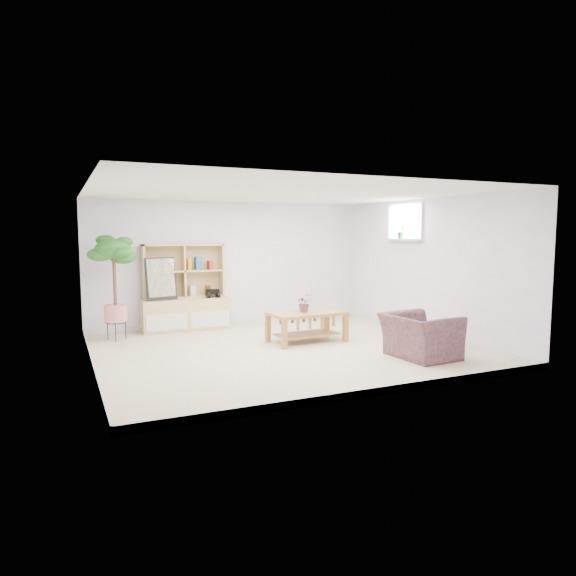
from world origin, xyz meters
name	(u,v)px	position (x,y,z in m)	size (l,w,h in m)	color
floor	(282,350)	(0.00, 0.00, 0.00)	(5.50, 5.00, 0.01)	beige
ceiling	(282,193)	(0.00, 0.00, 2.40)	(5.50, 5.00, 0.01)	white
walls	(282,273)	(0.00, 0.00, 1.20)	(5.51, 5.01, 2.40)	silver
baseboard	(282,347)	(0.00, 0.00, 0.05)	(5.50, 5.00, 0.10)	silver
window	(405,222)	(2.73, 0.60, 2.00)	(0.10, 0.98, 0.68)	#CAE5FD
window_sill	(402,240)	(2.67, 0.60, 1.68)	(0.14, 1.00, 0.04)	silver
storage_unit	(185,288)	(-0.97, 2.24, 0.80)	(1.60, 0.54, 1.60)	tan
poster	(161,279)	(-1.42, 2.16, 0.98)	(0.56, 0.13, 0.77)	yellow
toy_truck	(213,293)	(-0.48, 2.14, 0.69)	(0.33, 0.23, 0.18)	black
coffee_table	(307,327)	(0.62, 0.39, 0.25)	(1.22, 0.67, 0.50)	olive
table_plant	(304,303)	(0.60, 0.43, 0.65)	(0.27, 0.24, 0.30)	#245F2E
floor_tree	(115,288)	(-2.25, 1.81, 0.89)	(0.65, 0.65, 1.78)	#195C1E
armchair	(420,333)	(1.63, -1.26, 0.36)	(0.98, 0.85, 0.72)	#141C3B
sill_plant	(401,231)	(2.67, 0.64, 1.83)	(0.15, 0.12, 0.27)	#195C1E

